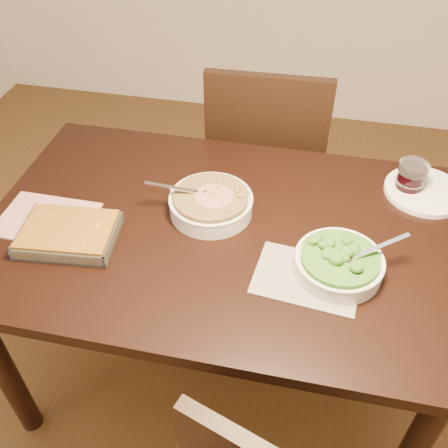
% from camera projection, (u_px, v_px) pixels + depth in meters
% --- Properties ---
extents(ground, '(4.00, 4.00, 0.00)m').
position_uv_depth(ground, '(221.00, 365.00, 1.98)').
color(ground, '#4F3316').
rests_on(ground, ground).
extents(table, '(1.40, 0.90, 0.75)m').
position_uv_depth(table, '(221.00, 250.00, 1.54)').
color(table, black).
rests_on(table, ground).
extents(magazine_a, '(0.28, 0.21, 0.01)m').
position_uv_depth(magazine_a, '(46.00, 219.00, 1.49)').
color(magazine_a, '#BB3548').
rests_on(magazine_a, table).
extents(magazine_b, '(0.29, 0.22, 0.00)m').
position_uv_depth(magazine_b, '(307.00, 278.00, 1.33)').
color(magazine_b, '#292B32').
rests_on(magazine_b, table).
extents(coaster, '(0.10, 0.10, 0.00)m').
position_uv_depth(coaster, '(407.00, 190.00, 1.60)').
color(coaster, white).
rests_on(coaster, table).
extents(stew_bowl, '(0.28, 0.25, 0.10)m').
position_uv_depth(stew_bowl, '(211.00, 203.00, 1.50)').
color(stew_bowl, silver).
rests_on(stew_bowl, table).
extents(broccoli_bowl, '(0.26, 0.24, 0.09)m').
position_uv_depth(broccoli_bowl, '(339.00, 263.00, 1.32)').
color(broccoli_bowl, silver).
rests_on(broccoli_bowl, table).
extents(baking_dish, '(0.29, 0.22, 0.05)m').
position_uv_depth(baking_dish, '(69.00, 234.00, 1.42)').
color(baking_dish, silver).
rests_on(baking_dish, table).
extents(wine_tumbler, '(0.09, 0.09, 0.10)m').
position_uv_depth(wine_tumbler, '(411.00, 176.00, 1.56)').
color(wine_tumbler, black).
rests_on(wine_tumbler, coaster).
extents(dinner_plate, '(0.25, 0.25, 0.02)m').
position_uv_depth(dinner_plate, '(424.00, 191.00, 1.58)').
color(dinner_plate, white).
rests_on(dinner_plate, table).
extents(chair_far, '(0.47, 0.47, 0.98)m').
position_uv_depth(chair_far, '(266.00, 159.00, 2.08)').
color(chair_far, black).
rests_on(chair_far, ground).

